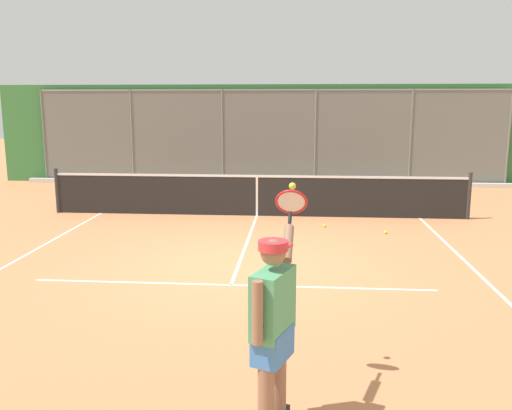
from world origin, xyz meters
TOP-DOWN VIEW (x-y plane):
  - ground_plane at (0.00, 0.00)m, footprint 60.00×60.00m
  - court_line_markings at (0.00, 1.21)m, footprint 7.55×8.92m
  - fence_backdrop at (0.00, -9.50)m, footprint 17.84×1.37m
  - tennis_net at (0.00, -3.96)m, footprint 9.71×0.09m
  - tennis_player at (-0.77, 4.34)m, footprint 0.45×1.35m
  - tennis_ball_by_sideline at (-2.73, -2.41)m, footprint 0.07×0.07m
  - tennis_ball_mid_court at (-1.53, -2.90)m, footprint 0.07×0.07m

SIDE VIEW (x-z plane):
  - ground_plane at x=0.00m, z-range 0.00..0.00m
  - court_line_markings at x=0.00m, z-range 0.00..0.01m
  - tennis_ball_by_sideline at x=-2.73m, z-range 0.00..0.07m
  - tennis_ball_mid_court at x=-1.53m, z-range 0.00..0.07m
  - tennis_net at x=0.00m, z-range -0.04..1.03m
  - tennis_player at x=-0.77m, z-range -0.02..1.85m
  - fence_backdrop at x=0.00m, z-range -0.01..3.18m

